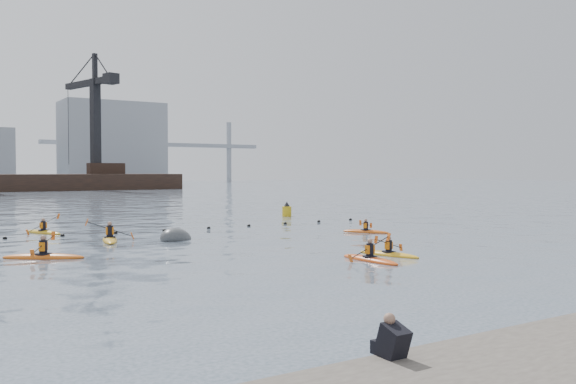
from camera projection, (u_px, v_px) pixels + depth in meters
name	position (u px, v px, depth m)	size (l,w,h in m)	color
ground	(399.00, 295.00, 18.43)	(400.00, 400.00, 0.00)	#374650
float_line	(139.00, 232.00, 37.20)	(33.24, 0.73, 0.24)	black
kayaker_0	(370.00, 259.00, 25.29)	(2.28, 3.32, 1.23)	#D64A14
kayaker_1	(389.00, 253.00, 26.90)	(2.06, 3.14, 1.07)	gold
kayaker_2	(43.00, 256.00, 26.02)	(3.36, 2.47, 1.18)	#CA5613
kayaker_3	(110.00, 239.00, 32.56)	(2.49, 3.74, 1.36)	#C18B16
kayaker_4	(366.00, 231.00, 36.94)	(2.03, 2.85, 0.95)	#CD5513
kayaker_5	(43.00, 232.00, 36.49)	(2.12, 3.24, 1.25)	gold
mooring_buoy	(176.00, 239.00, 33.19)	(2.53, 1.49, 1.26)	#3F4244
nav_buoy	(287.00, 211.00, 50.09)	(0.76, 0.76, 1.38)	#C49013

